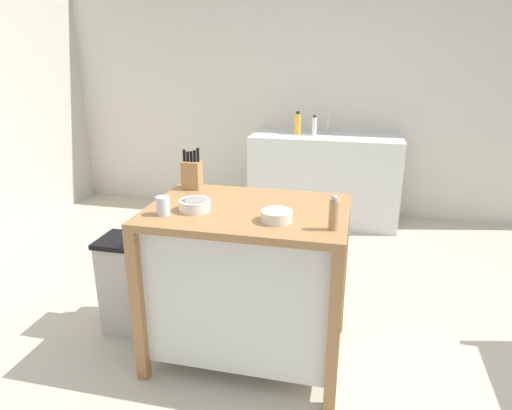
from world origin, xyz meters
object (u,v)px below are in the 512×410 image
object	(u,v)px
bowl_ceramic_wide	(277,216)
sink_faucet	(328,122)
bowl_ceramic_small	(195,205)
knife_block	(192,174)
drinking_cup	(163,206)
bottle_dish_soap	(298,124)
kitchen_island	(248,275)
bottle_hand_soap	(314,126)
trash_bin	(132,285)
pepper_grinder	(334,214)

from	to	relation	value
bowl_ceramic_wide	sink_faucet	distance (m)	2.67
bowl_ceramic_small	bowl_ceramic_wide	world-z (taller)	bowl_ceramic_small
knife_block	drinking_cup	size ratio (longest dim) A/B	2.60
drinking_cup	bottle_dish_soap	size ratio (longest dim) A/B	0.42
knife_block	bowl_ceramic_small	bearing A→B (deg)	-67.63
knife_block	bowl_ceramic_small	world-z (taller)	knife_block
kitchen_island	knife_block	distance (m)	0.71
knife_block	bottle_hand_soap	size ratio (longest dim) A/B	1.25
bowl_ceramic_small	bowl_ceramic_wide	xyz separation A→B (m)	(0.45, -0.06, -0.00)
kitchen_island	sink_faucet	world-z (taller)	sink_faucet
kitchen_island	bottle_hand_soap	distance (m)	2.41
kitchen_island	knife_block	size ratio (longest dim) A/B	4.25
kitchen_island	trash_bin	world-z (taller)	kitchen_island
bottle_dish_soap	kitchen_island	bearing A→B (deg)	-88.25
trash_bin	pepper_grinder	bearing A→B (deg)	-12.84
bowl_ceramic_wide	kitchen_island	bearing A→B (deg)	139.73
knife_block	bowl_ceramic_wide	world-z (taller)	knife_block
bottle_hand_soap	pepper_grinder	bearing A→B (deg)	-81.83
pepper_grinder	bottle_dish_soap	world-z (taller)	bottle_dish_soap
sink_faucet	kitchen_island	bearing A→B (deg)	-95.17
bottle_dish_soap	trash_bin	bearing A→B (deg)	-107.08
sink_faucet	pepper_grinder	bearing A→B (deg)	-84.91
pepper_grinder	sink_faucet	xyz separation A→B (m)	(-0.24, 2.72, 0.02)
kitchen_island	trash_bin	distance (m)	0.81
drinking_cup	bottle_hand_soap	size ratio (longest dim) A/B	0.48
knife_block	sink_faucet	size ratio (longest dim) A/B	1.15
trash_bin	bottle_hand_soap	size ratio (longest dim) A/B	3.10
drinking_cup	pepper_grinder	distance (m)	0.87
pepper_grinder	trash_bin	bearing A→B (deg)	167.16
bottle_hand_soap	bowl_ceramic_wide	bearing A→B (deg)	-88.00
kitchen_island	bottle_hand_soap	world-z (taller)	bottle_hand_soap
kitchen_island	bottle_dish_soap	world-z (taller)	bottle_dish_soap
kitchen_island	sink_faucet	xyz separation A→B (m)	(0.23, 2.51, 0.51)
pepper_grinder	drinking_cup	bearing A→B (deg)	179.41
kitchen_island	drinking_cup	world-z (taller)	drinking_cup
kitchen_island	bowl_ceramic_wide	bearing A→B (deg)	-40.27
bowl_ceramic_small	pepper_grinder	bearing A→B (deg)	-8.48
knife_block	trash_bin	xyz separation A→B (m)	(-0.36, -0.21, -0.70)
bowl_ceramic_small	bottle_dish_soap	world-z (taller)	bottle_dish_soap
drinking_cup	bottle_dish_soap	distance (m)	2.60
knife_block	pepper_grinder	world-z (taller)	knife_block
bottle_dish_soap	sink_faucet	bearing A→B (deg)	23.94
bowl_ceramic_wide	drinking_cup	world-z (taller)	drinking_cup
knife_block	trash_bin	distance (m)	0.81
pepper_grinder	knife_block	bearing A→B (deg)	151.13
drinking_cup	trash_bin	xyz separation A→B (m)	(-0.38, 0.28, -0.65)
bowl_ceramic_small	knife_block	bearing A→B (deg)	112.37
drinking_cup	sink_faucet	size ratio (longest dim) A/B	0.44
knife_block	bottle_hand_soap	world-z (taller)	knife_block
knife_block	pepper_grinder	distance (m)	1.02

